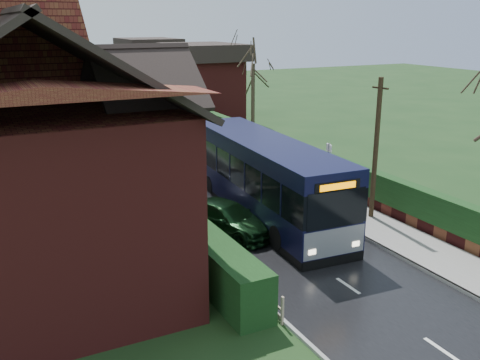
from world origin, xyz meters
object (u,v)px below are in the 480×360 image
car_silver (190,189)px  brick_house (30,143)px  bus (265,179)px  car_green (226,218)px  bus_stop_sign (328,165)px  telegraph_pole (376,150)px

car_silver → brick_house: bearing=-148.8°
brick_house → bus: (9.53, 0.33, -2.65)m
brick_house → car_green: 8.08m
brick_house → bus_stop_sign: size_ratio=4.76×
car_green → telegraph_pole: bearing=-35.4°
car_silver → car_green: (-0.09, -4.32, 0.00)m
telegraph_pole → bus: bearing=137.6°
car_green → bus_stop_sign: size_ratio=1.47×
bus → car_green: bus is taller
bus_stop_sign → telegraph_pole: 2.62m
car_silver → car_green: same height
bus → telegraph_pole: (4.00, -2.52, 1.42)m
car_green → car_silver: bearing=65.8°
bus → bus_stop_sign: 3.23m
bus_stop_sign → telegraph_pole: size_ratio=0.49×
car_green → bus_stop_sign: bus_stop_sign is taller
brick_house → car_green: bearing=-6.2°
car_green → telegraph_pole: telegraph_pole is taller
car_green → bus_stop_sign: 5.82m
bus → telegraph_pole: size_ratio=1.86×
bus → bus_stop_sign: bearing=-1.7°
bus → car_silver: bus is taller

